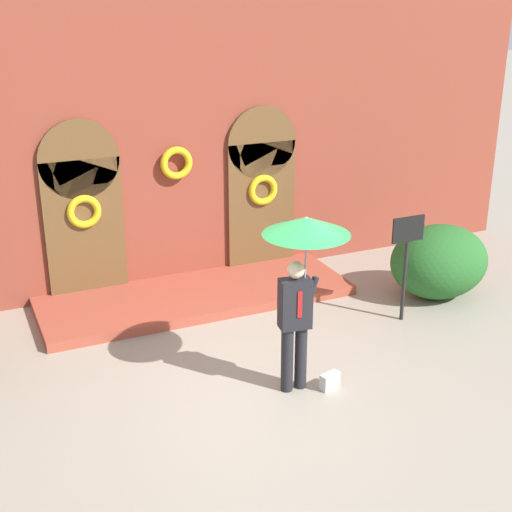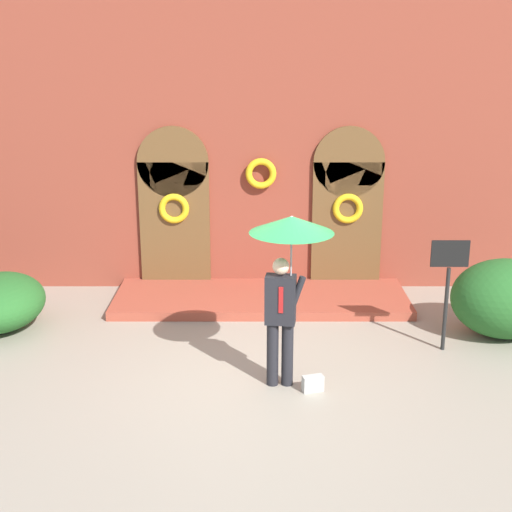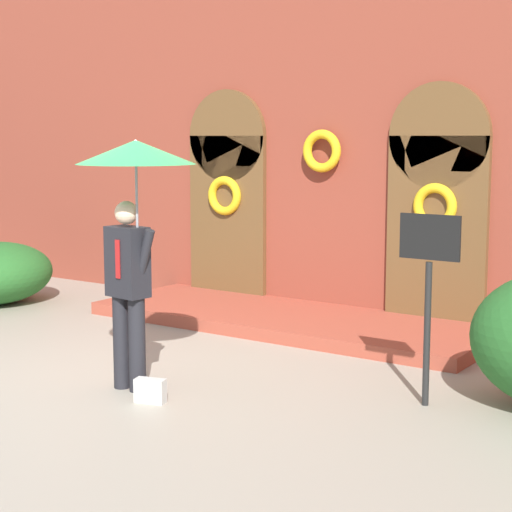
{
  "view_description": "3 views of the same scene",
  "coord_description": "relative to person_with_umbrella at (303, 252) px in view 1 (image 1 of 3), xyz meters",
  "views": [
    {
      "loc": [
        -3.56,
        -7.4,
        5.0
      ],
      "look_at": [
        0.49,
        1.67,
        1.21
      ],
      "focal_mm": 50.0,
      "sensor_mm": 36.0,
      "label": 1
    },
    {
      "loc": [
        -0.09,
        -8.94,
        4.48
      ],
      "look_at": [
        -0.09,
        1.72,
        1.28
      ],
      "focal_mm": 50.0,
      "sensor_mm": 36.0,
      "label": 2
    },
    {
      "loc": [
        5.72,
        -5.93,
        2.39
      ],
      "look_at": [
        0.49,
        1.62,
        1.1
      ],
      "focal_mm": 60.0,
      "sensor_mm": 36.0,
      "label": 3
    }
  ],
  "objects": [
    {
      "name": "sign_post",
      "position": [
        2.42,
        1.15,
        -0.75
      ],
      "size": [
        0.56,
        0.06,
        1.72
      ],
      "color": "black",
      "rests_on": "ground"
    },
    {
      "name": "shrub_right",
      "position": [
        3.5,
        1.69,
        -1.29
      ],
      "size": [
        1.72,
        1.41,
        1.25
      ],
      "primitive_type": "ellipsoid",
      "color": "#235B23",
      "rests_on": "ground"
    },
    {
      "name": "person_with_umbrella",
      "position": [
        0.0,
        0.0,
        0.0
      ],
      "size": [
        1.1,
        1.1,
        2.36
      ],
      "color": "black",
      "rests_on": "ground"
    },
    {
      "name": "ground_plane",
      "position": [
        -0.33,
        0.12,
        -1.91
      ],
      "size": [
        80.0,
        80.0,
        0.0
      ],
      "primitive_type": "plane",
      "color": "gray"
    },
    {
      "name": "building_facade",
      "position": [
        -0.33,
        4.28,
        0.76
      ],
      "size": [
        14.0,
        2.3,
        5.6
      ],
      "color": "brown",
      "rests_on": "ground"
    },
    {
      "name": "handbag",
      "position": [
        0.34,
        -0.2,
        -1.8
      ],
      "size": [
        0.3,
        0.19,
        0.22
      ],
      "primitive_type": "cube",
      "rotation": [
        0.0,
        0.0,
        0.28
      ],
      "color": "#B7B7B2",
      "rests_on": "ground"
    }
  ]
}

